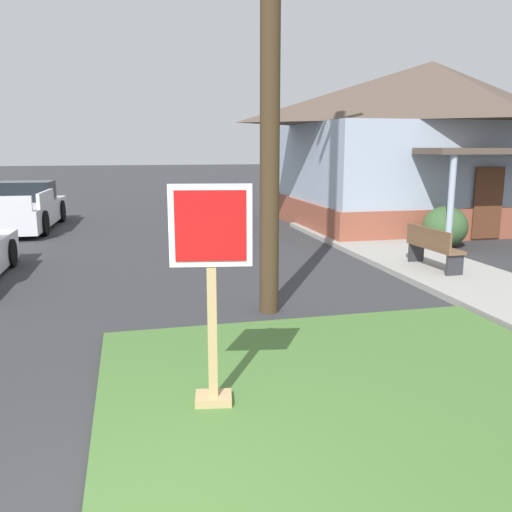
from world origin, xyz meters
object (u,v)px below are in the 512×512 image
at_px(stop_sign, 212,299).
at_px(pickup_truck_white, 22,210).
at_px(manhole_cover, 162,341).

bearing_deg(stop_sign, pickup_truck_white, 106.86).
distance_m(stop_sign, pickup_truck_white, 14.11).
relative_size(stop_sign, manhole_cover, 3.11).
bearing_deg(stop_sign, manhole_cover, 100.45).
distance_m(stop_sign, manhole_cover, 2.41).
relative_size(stop_sign, pickup_truck_white, 0.41).
height_order(stop_sign, pickup_truck_white, stop_sign).
distance_m(manhole_cover, pickup_truck_white, 12.01).
xyz_separation_m(manhole_cover, pickup_truck_white, (-3.70, 11.41, 0.61)).
bearing_deg(manhole_cover, stop_sign, -79.55).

